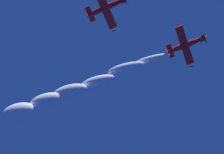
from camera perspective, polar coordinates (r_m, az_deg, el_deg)
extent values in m
ellipsoid|color=red|center=(81.97, 9.21, 3.98)|extent=(2.37, 6.73, 1.82)
cylinder|color=red|center=(82.33, 11.18, 4.72)|extent=(1.34, 1.15, 1.27)
cone|color=yellow|center=(82.42, 11.60, 4.88)|extent=(0.68, 0.81, 0.63)
cylinder|color=#3F3F47|center=(82.40, 11.51, 4.84)|extent=(2.61, 0.63, 2.60)
cube|color=red|center=(81.80, 9.10, 3.91)|extent=(8.41, 2.96, 1.53)
ellipsoid|color=red|center=(83.14, 9.97, 1.35)|extent=(0.43, 0.94, 0.36)
ellipsoid|color=red|center=(80.64, 8.20, 6.54)|extent=(0.43, 0.94, 0.36)
cube|color=red|center=(81.78, 7.31, 3.28)|extent=(3.08, 1.45, 0.64)
cube|color=red|center=(82.25, 7.21, 3.36)|extent=(0.49, 1.18, 1.21)
ellipsoid|color=#1E232D|center=(82.39, 9.35, 4.13)|extent=(1.04, 1.65, 0.89)
ellipsoid|color=red|center=(77.16, -0.75, 8.71)|extent=(2.31, 6.75, 2.21)
cylinder|color=red|center=(77.30, 1.36, 9.57)|extent=(1.36, 1.21, 1.34)
cube|color=red|center=(76.99, -0.88, 8.64)|extent=(8.36, 2.95, 1.78)
ellipsoid|color=red|center=(77.71, 0.27, 5.87)|extent=(0.42, 0.95, 0.42)
cube|color=red|center=(77.19, -2.76, 7.89)|extent=(3.06, 1.45, 0.75)
cube|color=red|center=(77.68, -2.82, 7.92)|extent=(0.51, 1.23, 1.27)
ellipsoid|color=#1E232D|center=(77.57, -0.56, 8.84)|extent=(1.04, 1.67, 0.98)
ellipsoid|color=white|center=(81.42, 4.99, 2.21)|extent=(2.64, 7.05, 2.29)
ellipsoid|color=white|center=(81.12, 1.70, 1.12)|extent=(3.05, 7.18, 2.70)
ellipsoid|color=white|center=(81.61, -1.74, -0.60)|extent=(3.46, 7.31, 3.10)
ellipsoid|color=white|center=(82.02, -5.33, -1.85)|extent=(3.87, 7.45, 3.50)
ellipsoid|color=white|center=(83.00, -8.22, -3.05)|extent=(4.28, 7.58, 3.91)
ellipsoid|color=white|center=(84.16, -11.63, -4.37)|extent=(4.70, 7.72, 4.31)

